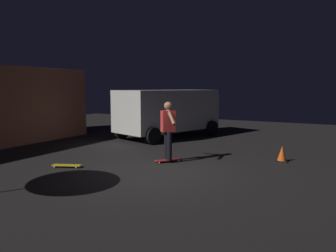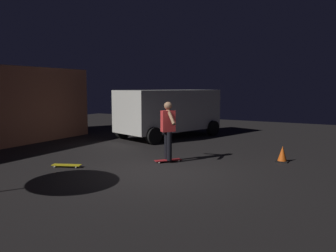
{
  "view_description": "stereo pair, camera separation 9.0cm",
  "coord_description": "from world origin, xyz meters",
  "px_view_note": "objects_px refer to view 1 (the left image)",
  "views": [
    {
      "loc": [
        -7.08,
        -4.2,
        2.15
      ],
      "look_at": [
        1.15,
        0.27,
        1.05
      ],
      "focal_mm": 35.41,
      "sensor_mm": 36.0,
      "label": 1
    },
    {
      "loc": [
        -7.03,
        -4.28,
        2.15
      ],
      "look_at": [
        1.15,
        0.27,
        1.05
      ],
      "focal_mm": 35.41,
      "sensor_mm": 36.0,
      "label": 2
    }
  ],
  "objects_px": {
    "parked_van": "(168,110)",
    "skater": "(168,126)",
    "traffic_cone": "(282,154)",
    "skateboard_spare": "(67,165)",
    "skateboard_ridden": "(168,160)"
  },
  "relations": [
    {
      "from": "parked_van",
      "to": "traffic_cone",
      "type": "xyz_separation_m",
      "value": [
        -2.63,
        -5.18,
        -0.95
      ]
    },
    {
      "from": "skateboard_ridden",
      "to": "traffic_cone",
      "type": "height_order",
      "value": "traffic_cone"
    },
    {
      "from": "parked_van",
      "to": "skateboard_spare",
      "type": "relative_size",
      "value": 6.22
    },
    {
      "from": "skateboard_spare",
      "to": "skateboard_ridden",
      "type": "bearing_deg",
      "value": -48.28
    },
    {
      "from": "skateboard_ridden",
      "to": "skater",
      "type": "height_order",
      "value": "skater"
    },
    {
      "from": "parked_van",
      "to": "traffic_cone",
      "type": "relative_size",
      "value": 10.78
    },
    {
      "from": "skateboard_ridden",
      "to": "skateboard_spare",
      "type": "xyz_separation_m",
      "value": [
        -1.87,
        2.1,
        0.0
      ]
    },
    {
      "from": "skateboard_spare",
      "to": "traffic_cone",
      "type": "xyz_separation_m",
      "value": [
        3.53,
        -4.97,
        0.16
      ]
    },
    {
      "from": "skater",
      "to": "parked_van",
      "type": "bearing_deg",
      "value": 28.35
    },
    {
      "from": "parked_van",
      "to": "skater",
      "type": "height_order",
      "value": "parked_van"
    },
    {
      "from": "skateboard_ridden",
      "to": "traffic_cone",
      "type": "xyz_separation_m",
      "value": [
        1.66,
        -2.87,
        0.16
      ]
    },
    {
      "from": "parked_van",
      "to": "skateboard_spare",
      "type": "bearing_deg",
      "value": -177.98
    },
    {
      "from": "skater",
      "to": "traffic_cone",
      "type": "distance_m",
      "value": 3.42
    },
    {
      "from": "skateboard_spare",
      "to": "traffic_cone",
      "type": "relative_size",
      "value": 1.73
    },
    {
      "from": "skater",
      "to": "traffic_cone",
      "type": "relative_size",
      "value": 3.63
    }
  ]
}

